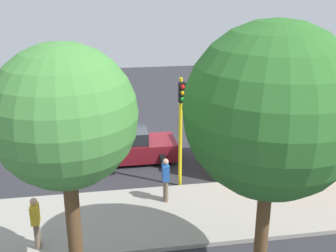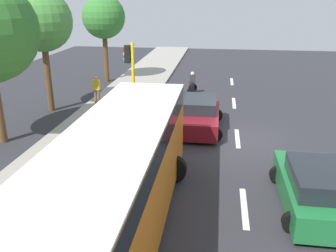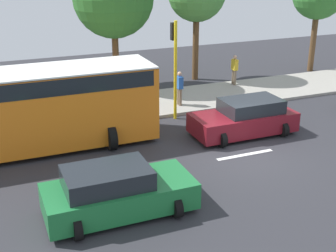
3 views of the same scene
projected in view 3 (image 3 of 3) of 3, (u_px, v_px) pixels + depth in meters
The scene contains 10 objects.
ground_plane at pixel (245, 156), 17.65m from camera, with size 40.00×60.00×0.10m, color #2D2D33.
sidewalk at pixel (174, 101), 23.64m from camera, with size 4.00×60.00×0.15m, color #9E998E.
lane_stripe_mid at pixel (245, 155), 17.63m from camera, with size 0.20×2.40×0.01m, color white.
lane_stripe_south at pixel (91, 183), 15.51m from camera, with size 0.20×2.40×0.01m, color white.
car_maroon at pixel (245, 118), 19.37m from camera, with size 2.33×4.40×1.52m.
car_green at pixel (117, 192), 13.51m from camera, with size 2.35×4.42×1.52m.
city_bus at pixel (10, 107), 17.20m from camera, with size 3.20×11.00×3.16m.
pedestrian_near_signal at pixel (180, 87), 22.49m from camera, with size 0.40×0.24×1.69m.
pedestrian_by_tree at pixel (234, 69), 25.92m from camera, with size 0.40×0.24×1.69m.
traffic_light_corner at pixel (175, 56), 20.44m from camera, with size 0.49×0.24×4.50m.
Camera 3 is at (-13.72, 8.82, 7.39)m, focal length 49.16 mm.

